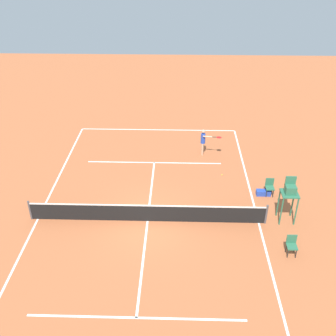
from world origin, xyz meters
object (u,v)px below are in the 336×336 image
umpire_chair (290,193)px  equipment_bag (263,193)px  courtside_chair_mid (270,186)px  player_serving (204,140)px  tennis_ball (222,175)px  courtside_chair_near (292,244)px

umpire_chair → equipment_bag: size_ratio=3.17×
courtside_chair_mid → equipment_bag: size_ratio=1.25×
player_serving → courtside_chair_mid: bearing=44.7°
tennis_ball → equipment_bag: 2.82m
courtside_chair_near → umpire_chair: bearing=-97.2°
umpire_chair → courtside_chair_near: bearing=82.8°
courtside_chair_mid → umpire_chair: bearing=100.3°
courtside_chair_near → courtside_chair_mid: (0.09, -4.54, 0.00)m
tennis_ball → umpire_chair: (-2.73, 4.03, 1.57)m
player_serving → tennis_ball: 2.84m
courtside_chair_mid → equipment_bag: (0.30, 0.06, -0.38)m
player_serving → umpire_chair: (-3.71, 6.50, 0.58)m
player_serving → courtside_chair_mid: 5.50m
courtside_chair_mid → courtside_chair_near: bearing=91.1°
courtside_chair_near → equipment_bag: size_ratio=1.25×
tennis_ball → courtside_chair_mid: size_ratio=0.07×
player_serving → courtside_chair_near: (-3.41, 8.90, -0.49)m
umpire_chair → equipment_bag: 2.64m
courtside_chair_mid → equipment_bag: courtside_chair_mid is taller
umpire_chair → courtside_chair_mid: size_ratio=2.54×
tennis_ball → equipment_bag: (-2.05, 1.94, 0.12)m
player_serving → courtside_chair_near: player_serving is taller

